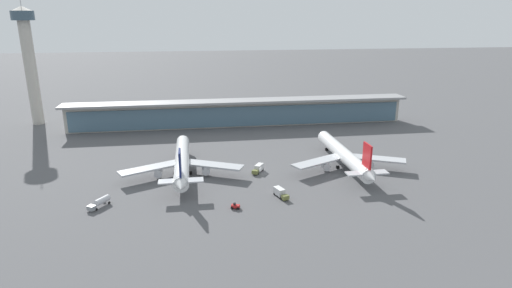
# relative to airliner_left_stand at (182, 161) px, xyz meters

# --- Properties ---
(ground_plane) EXTENTS (1200.00, 1200.00, 0.00)m
(ground_plane) POSITION_rel_airliner_left_stand_xyz_m (31.47, -4.72, -5.31)
(ground_plane) COLOR #515154
(airliner_left_stand) EXTENTS (48.72, 63.13, 16.86)m
(airliner_left_stand) POSITION_rel_airliner_left_stand_xyz_m (0.00, 0.00, 0.00)
(airliner_left_stand) COLOR white
(airliner_left_stand) RESTS_ON ground
(airliner_centre_stand) EXTENTS (48.71, 63.16, 16.86)m
(airliner_centre_stand) POSITION_rel_airliner_left_stand_xyz_m (66.63, -2.21, 0.00)
(airliner_centre_stand) COLOR white
(airliner_centre_stand) RESTS_ON ground
(service_truck_near_nose_grey) EXTENTS (6.70, 8.38, 2.95)m
(service_truck_near_nose_grey) POSITION_rel_airliner_left_stand_xyz_m (-26.71, -27.11, -3.60)
(service_truck_near_nose_grey) COLOR gray
(service_truck_near_nose_grey) RESTS_ON ground
(service_truck_under_wing_red) EXTENTS (3.26, 2.56, 2.05)m
(service_truck_under_wing_red) POSITION_rel_airliner_left_stand_xyz_m (17.67, -35.28, -4.44)
(service_truck_under_wing_red) COLOR #B21E1E
(service_truck_under_wing_red) RESTS_ON ground
(service_truck_mid_apron_olive) EXTENTS (4.58, 7.65, 3.10)m
(service_truck_mid_apron_olive) POSITION_rel_airliner_left_stand_xyz_m (34.20, -28.32, -3.62)
(service_truck_mid_apron_olive) COLOR olive
(service_truck_mid_apron_olive) RESTS_ON ground
(service_truck_by_tail_olive) EXTENTS (5.81, 7.41, 3.10)m
(service_truck_by_tail_olive) POSITION_rel_airliner_left_stand_xyz_m (30.36, -2.97, -3.62)
(service_truck_by_tail_olive) COLOR olive
(service_truck_by_tail_olive) RESTS_ON ground
(terminal_building) EXTENTS (192.68, 12.80, 15.20)m
(terminal_building) POSITION_rel_airliner_left_stand_xyz_m (31.47, 72.91, 2.56)
(terminal_building) COLOR #B2ADA3
(terminal_building) RESTS_ON ground
(control_tower) EXTENTS (12.00, 12.00, 70.57)m
(control_tower) POSITION_rel_airliner_left_stand_xyz_m (-84.28, 95.08, 33.19)
(control_tower) COLOR #B2ADA3
(control_tower) RESTS_ON ground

